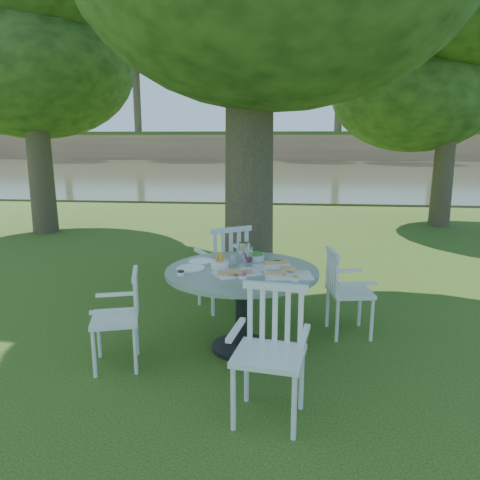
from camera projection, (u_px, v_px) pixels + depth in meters
The scene contains 9 objects.
ground at pixel (238, 320), 5.09m from camera, with size 140.00×140.00×0.00m, color #203E0D.
table at pixel (242, 285), 4.26m from camera, with size 1.39×1.39×0.77m.
chair_ne at pixel (342, 286), 4.63m from camera, with size 0.47×0.50×0.86m.
chair_nw at pixel (226, 261), 5.28m from camera, with size 0.67×0.66×0.98m.
chair_sw at pixel (125, 311), 3.99m from camera, with size 0.50×0.52×0.84m.
chair_se at pixel (272, 341), 3.28m from camera, with size 0.53×0.51×0.93m.
tableware at pixel (243, 264), 4.29m from camera, with size 1.23×0.76×0.20m.
river at pixel (280, 172), 27.44m from camera, with size 100.00×28.00×0.12m, color #3A3E24.
far_bank at pixel (288, 80), 43.46m from camera, with size 100.00×18.00×15.20m.
Camera 1 is at (0.51, -4.76, 1.94)m, focal length 35.00 mm.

